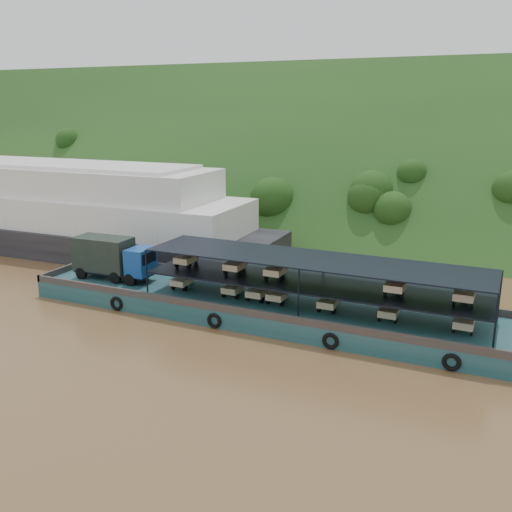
% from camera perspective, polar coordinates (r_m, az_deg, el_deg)
% --- Properties ---
extents(ground, '(160.00, 160.00, 0.00)m').
position_cam_1_polar(ground, '(41.02, 0.79, -5.61)').
color(ground, brown).
rests_on(ground, ground).
extents(hillside, '(140.00, 39.60, 39.60)m').
position_cam_1_polar(hillside, '(74.21, 12.18, 3.42)').
color(hillside, '#173B15').
rests_on(hillside, ground).
extents(cargo_barge, '(35.00, 7.18, 4.54)m').
position_cam_1_polar(cargo_barge, '(40.27, -0.45, -4.34)').
color(cargo_barge, '#143F46').
rests_on(cargo_barge, ground).
extents(passenger_ferry, '(43.53, 12.19, 8.75)m').
position_cam_1_polar(passenger_ferry, '(60.92, -17.78, 4.20)').
color(passenger_ferry, black).
rests_on(passenger_ferry, ground).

